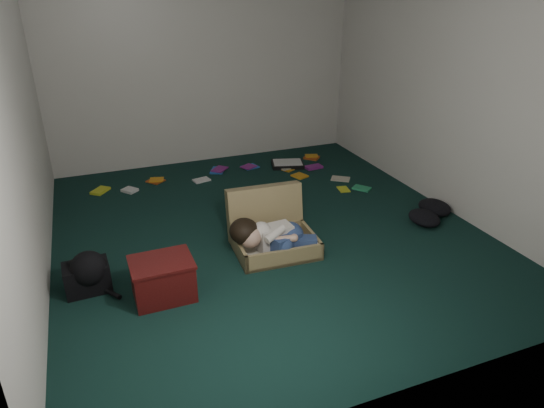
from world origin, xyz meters
TOP-DOWN VIEW (x-y plane):
  - floor at (0.00, 0.00)m, footprint 4.50×4.50m
  - wall_back at (0.00, 2.25)m, footprint 4.50×0.00m
  - wall_front at (0.00, -2.25)m, footprint 4.50×0.00m
  - wall_left at (-2.00, 0.00)m, footprint 0.00×4.50m
  - wall_right at (2.00, 0.00)m, footprint 0.00×4.50m
  - suitcase at (-0.07, -0.31)m, footprint 0.76×0.74m
  - person at (-0.13, -0.49)m, footprint 0.78×0.41m
  - maroon_bin at (-1.15, -0.75)m, footprint 0.48×0.38m
  - backpack at (-1.70, -0.44)m, footprint 0.45×0.37m
  - clothing_pile at (1.70, -0.36)m, footprint 0.53×0.46m
  - paper_tray at (0.91, 1.60)m, footprint 0.49×0.42m
  - book_scatter at (0.42, 1.39)m, footprint 3.11×1.44m

SIDE VIEW (x-z plane):
  - floor at x=0.00m, z-range 0.00..0.00m
  - book_scatter at x=0.42m, z-range 0.00..0.02m
  - paper_tray at x=0.91m, z-range 0.00..0.06m
  - clothing_pile at x=1.70m, z-range 0.00..0.15m
  - backpack at x=-1.70m, z-range 0.00..0.26m
  - suitcase at x=-0.07m, z-range -0.11..0.43m
  - maroon_bin at x=-1.15m, z-range 0.00..0.33m
  - person at x=-0.13m, z-range 0.04..0.37m
  - wall_back at x=0.00m, z-range -0.95..3.55m
  - wall_front at x=0.00m, z-range -0.95..3.55m
  - wall_left at x=-2.00m, z-range -0.95..3.55m
  - wall_right at x=2.00m, z-range -0.95..3.55m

